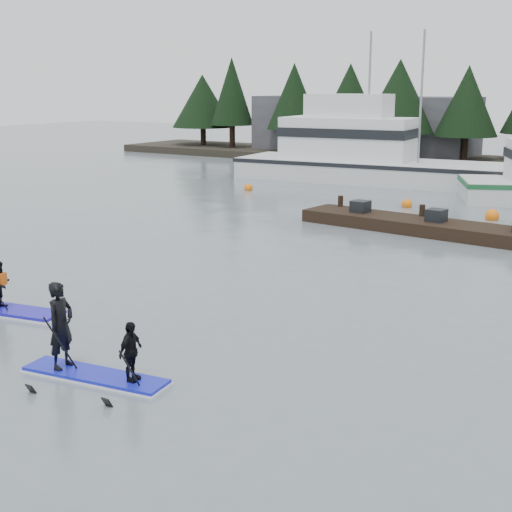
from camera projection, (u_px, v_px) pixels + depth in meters
The scene contains 9 objects.
ground at pixel (109, 358), 15.69m from camera, with size 160.00×160.00×0.00m, color slate.
waterfront_building at pixel (363, 128), 58.46m from camera, with size 18.00×6.00×5.00m, color #4C4C51.
fishing_boat_large at pixel (371, 169), 44.49m from camera, with size 18.39×6.70×10.12m.
floating_dock at pixel (484, 234), 27.49m from camera, with size 15.66×2.09×0.52m, color black.
buoy_d at pixel (492, 220), 31.86m from camera, with size 0.62×0.62×0.62m, color orange.
buoy_b at pixel (407, 207), 35.19m from camera, with size 0.52×0.52×0.52m, color orange.
buoy_a at pixel (248, 190), 40.85m from camera, with size 0.49×0.49×0.49m, color orange.
paddleboard_solo at pixel (2, 297), 18.75m from camera, with size 3.56×1.51×1.85m.
paddleboard_duo at pixel (86, 344), 14.50m from camera, with size 3.26×1.40×2.43m.
Camera 1 is at (10.71, -10.63, 5.83)m, focal length 50.00 mm.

